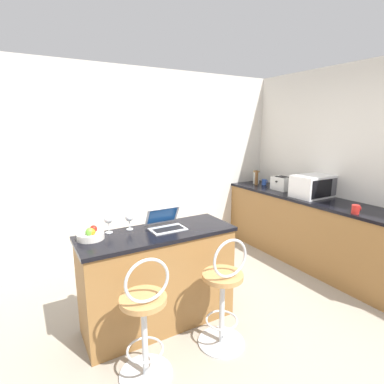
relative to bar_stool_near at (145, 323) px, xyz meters
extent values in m
plane|color=gray|center=(0.79, -0.13, -0.46)|extent=(20.00, 20.00, 0.00)
cube|color=silver|center=(0.79, 2.12, 0.84)|extent=(12.00, 0.06, 2.60)
cube|color=olive|center=(0.35, 0.55, -0.02)|extent=(1.37, 0.49, 0.88)
cube|color=black|center=(0.35, 0.55, 0.44)|extent=(1.40, 0.52, 0.03)
cube|color=olive|center=(2.66, 0.73, -0.02)|extent=(0.59, 2.72, 0.88)
cube|color=black|center=(2.66, 0.73, 0.44)|extent=(0.62, 2.75, 0.03)
cylinder|color=silver|center=(0.00, 0.02, -0.45)|extent=(0.40, 0.40, 0.02)
cylinder|color=silver|center=(0.00, 0.02, -0.14)|extent=(0.04, 0.04, 0.61)
torus|color=silver|center=(0.00, 0.02, -0.24)|extent=(0.28, 0.28, 0.02)
cylinder|color=#B7844C|center=(0.00, 0.02, 0.18)|extent=(0.34, 0.34, 0.04)
torus|color=silver|center=(0.00, -0.08, 0.37)|extent=(0.32, 0.02, 0.32)
cylinder|color=silver|center=(0.69, 0.02, -0.45)|extent=(0.40, 0.40, 0.02)
cylinder|color=silver|center=(0.69, 0.02, -0.14)|extent=(0.04, 0.04, 0.61)
torus|color=silver|center=(0.69, 0.02, -0.24)|extent=(0.28, 0.28, 0.02)
cylinder|color=#B7844C|center=(0.69, 0.02, 0.18)|extent=(0.34, 0.34, 0.04)
torus|color=silver|center=(0.69, -0.08, 0.37)|extent=(0.32, 0.02, 0.32)
cube|color=#B7BABF|center=(0.45, 0.55, 0.46)|extent=(0.32, 0.20, 0.01)
cube|color=black|center=(0.45, 0.53, 0.47)|extent=(0.27, 0.11, 0.00)
cube|color=#B7BABF|center=(0.45, 0.66, 0.56)|extent=(0.32, 0.10, 0.17)
cube|color=#19478C|center=(0.45, 0.66, 0.56)|extent=(0.28, 0.08, 0.14)
cube|color=white|center=(2.69, 0.77, 0.60)|extent=(0.53, 0.35, 0.29)
cube|color=black|center=(2.64, 0.59, 0.60)|extent=(0.37, 0.01, 0.23)
cube|color=#4C4C51|center=(2.88, 0.59, 0.60)|extent=(0.11, 0.01, 0.23)
cube|color=silver|center=(2.69, 1.30, 0.55)|extent=(0.23, 0.27, 0.19)
cube|color=black|center=(2.64, 1.30, 0.65)|extent=(0.05, 0.19, 0.00)
cube|color=black|center=(2.74, 1.30, 0.65)|extent=(0.05, 0.19, 0.00)
cube|color=black|center=(2.56, 1.30, 0.59)|extent=(0.02, 0.02, 0.02)
cylinder|color=#2D51AD|center=(2.73, 1.72, 0.50)|extent=(0.07, 0.07, 0.09)
torus|color=#2D51AD|center=(2.78, 1.72, 0.51)|extent=(0.01, 0.06, 0.06)
cylinder|color=silver|center=(0.15, 0.73, 0.46)|extent=(0.06, 0.06, 0.00)
cylinder|color=silver|center=(0.15, 0.73, 0.50)|extent=(0.01, 0.01, 0.08)
sphere|color=silver|center=(0.15, 0.73, 0.57)|extent=(0.07, 0.07, 0.07)
cylinder|color=brown|center=(2.62, 1.78, 0.56)|extent=(0.05, 0.05, 0.20)
sphere|color=brown|center=(2.62, 1.78, 0.68)|extent=(0.04, 0.04, 0.04)
cylinder|color=red|center=(2.42, 0.00, 0.50)|extent=(0.08, 0.08, 0.10)
torus|color=red|center=(2.48, 0.00, 0.51)|extent=(0.01, 0.06, 0.06)
cylinder|color=silver|center=(-0.21, 0.66, 0.48)|extent=(0.22, 0.22, 0.05)
sphere|color=red|center=(-0.18, 0.68, 0.53)|extent=(0.06, 0.06, 0.06)
sphere|color=orange|center=(-0.20, 0.61, 0.53)|extent=(0.06, 0.06, 0.06)
sphere|color=#66B233|center=(-0.22, 0.62, 0.53)|extent=(0.07, 0.07, 0.07)
cylinder|color=silver|center=(2.69, 1.87, 0.55)|extent=(0.10, 0.10, 0.19)
cylinder|color=olive|center=(2.69, 1.87, 0.66)|extent=(0.11, 0.11, 0.02)
cylinder|color=silver|center=(-0.04, 0.74, 0.46)|extent=(0.06, 0.06, 0.00)
cylinder|color=silver|center=(-0.04, 0.74, 0.50)|extent=(0.01, 0.01, 0.09)
sphere|color=silver|center=(-0.04, 0.74, 0.58)|extent=(0.08, 0.08, 0.08)
camera|label=1|loc=(-0.65, -1.81, 1.37)|focal=28.00mm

